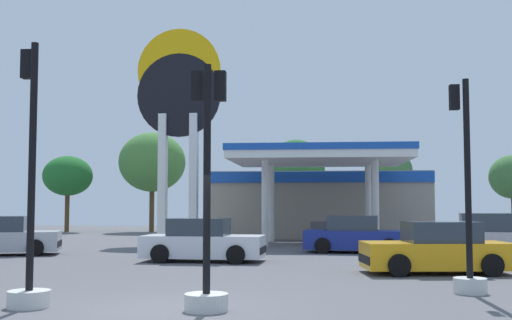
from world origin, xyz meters
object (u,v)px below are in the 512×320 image
traffic_signal_2 (207,231)px  tree_2 (296,170)px  station_pole_sign (179,107)px  car_5 (356,236)px  car_4 (3,237)px  tree_0 (68,176)px  car_0 (203,242)px  traffic_signal_0 (468,232)px  tree_3 (390,173)px  car_1 (488,238)px  car_2 (437,250)px  traffic_signal_3 (30,237)px  tree_1 (152,162)px

traffic_signal_2 → tree_2: tree_2 is taller
station_pole_sign → car_5: 12.24m
car_4 → tree_0: tree_0 is taller
car_0 → car_5: 7.10m
traffic_signal_0 → tree_3: 27.72m
tree_2 → car_4: bearing=-118.2°
car_1 → tree_3: tree_3 is taller
car_2 → traffic_signal_2: bearing=-128.2°
traffic_signal_0 → traffic_signal_3: bearing=-162.7°
car_5 → tree_2: 17.98m
station_pole_sign → tree_3: (11.82, 9.91, -2.99)m
station_pole_sign → tree_0: bearing=132.4°
car_1 → traffic_signal_3: bearing=-133.9°
car_1 → tree_2: 21.39m
station_pole_sign → car_4: 11.69m
car_0 → traffic_signal_2: size_ratio=0.92×
car_1 → tree_3: 18.55m
station_pole_sign → traffic_signal_3: (1.61, -20.40, -5.62)m
station_pole_sign → traffic_signal_2: size_ratio=2.41×
tree_3 → traffic_signal_2: bearing=-102.5°
car_1 → car_4: car_1 is taller
car_5 → tree_0: size_ratio=0.81×
car_0 → traffic_signal_3: size_ratio=0.82×
car_0 → car_1: size_ratio=0.88×
car_4 → traffic_signal_2: traffic_signal_2 is taller
car_2 → car_4: size_ratio=0.95×
traffic_signal_3 → tree_3: 32.09m
traffic_signal_0 → tree_2: bearing=99.2°
tree_3 → traffic_signal_3: bearing=-108.6°
car_4 → car_5: bearing=10.6°
tree_1 → car_5: bearing=-54.2°
car_1 → tree_0: 31.02m
car_2 → car_5: car_5 is taller
car_4 → traffic_signal_3: 13.61m
traffic_signal_2 → tree_0: bearing=115.9°
tree_2 → car_1: bearing=-69.0°
car_0 → tree_1: bearing=108.8°
traffic_signal_0 → tree_1: bearing=116.5°
tree_1 → tree_2: bearing=-5.7°
traffic_signal_0 → tree_3: size_ratio=0.86×
car_4 → tree_2: bearing=61.8°
tree_1 → tree_2: 10.38m
station_pole_sign → car_2: bearing=-52.5°
traffic_signal_0 → tree_3: tree_3 is taller
car_1 → tree_2: tree_2 is taller
car_5 → car_0: bearing=-140.3°
car_0 → car_1: car_1 is taller
station_pole_sign → car_0: station_pole_sign is taller
station_pole_sign → car_4: (-4.98, -8.50, -6.28)m
station_pole_sign → tree_1: bearing=110.4°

